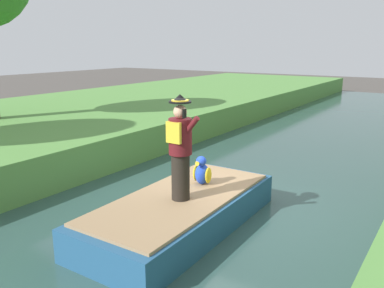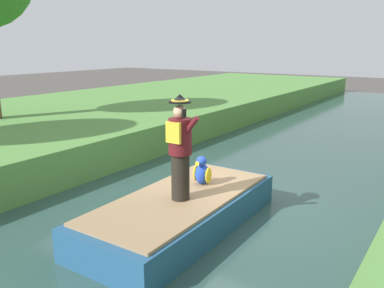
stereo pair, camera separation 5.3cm
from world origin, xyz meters
The scene contains 5 objects.
ground_plane centered at (0.00, 0.00, 0.00)m, with size 80.00×80.00×0.00m, color #4C4742.
canal_water centered at (0.00, 0.00, 0.05)m, with size 6.61×48.00×0.10m, color #2D4C47.
boat centered at (0.00, -1.03, 0.40)m, with size 1.87×4.23×0.61m.
person_pirate centered at (0.09, -1.16, 1.64)m, with size 0.61×0.42×1.85m.
parrot_plush centered at (-0.02, -0.29, 0.95)m, with size 0.36×0.34×0.57m.
Camera 1 is at (3.94, -6.52, 3.34)m, focal length 37.32 mm.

